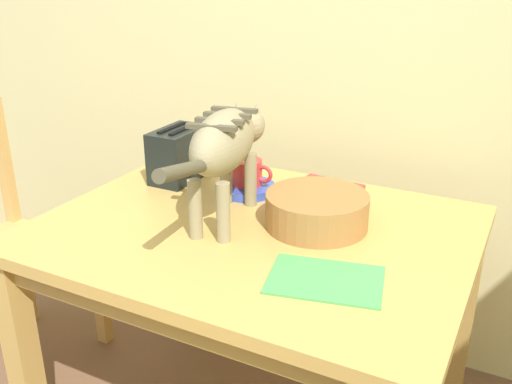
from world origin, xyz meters
The scene contains 10 objects.
wall_rear centered at (0.00, 1.83, 1.25)m, with size 4.50×0.11×2.50m.
dining_table centered at (0.00, 1.15, 0.63)m, with size 1.15×0.89×0.72m.
cat centered at (-0.09, 1.17, 0.94)m, with size 0.20×0.66×0.31m.
saucer_bowl centered at (-0.13, 1.36, 0.73)m, with size 0.17×0.17×0.03m, color #364FBF.
coffee_mug centered at (-0.13, 1.36, 0.79)m, with size 0.13×0.09×0.08m.
magazine centered at (0.28, 0.97, 0.72)m, with size 0.26×0.18×0.01m, color #4AA556.
book_stack centered at (0.10, 1.43, 0.74)m, with size 0.21×0.16×0.04m.
wicker_basket centered at (0.15, 1.23, 0.77)m, with size 0.28×0.28×0.09m.
toaster centered at (-0.39, 1.36, 0.81)m, with size 0.12×0.20×0.18m.
wooden_chair_near centered at (-0.95, 1.09, 0.46)m, with size 0.46×0.46×0.94m.
Camera 1 is at (0.65, -0.11, 1.39)m, focal length 40.23 mm.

